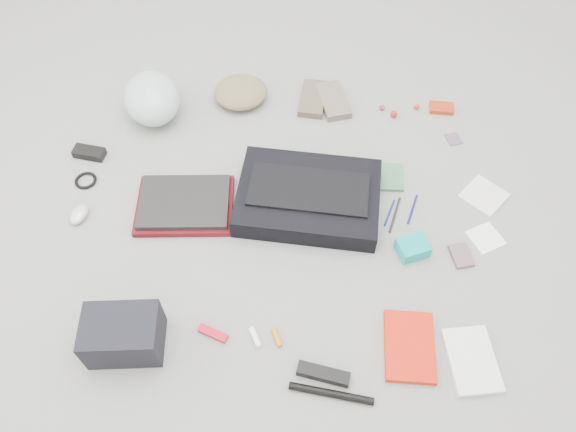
{
  "coord_description": "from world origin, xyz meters",
  "views": [
    {
      "loc": [
        0.02,
        -1.11,
        1.64
      ],
      "look_at": [
        0.0,
        0.0,
        0.05
      ],
      "focal_mm": 35.0,
      "sensor_mm": 36.0,
      "label": 1
    }
  ],
  "objects_px": {
    "accordion_wallet": "(413,248)",
    "book_red": "(409,346)",
    "messenger_bag": "(308,198)",
    "laptop": "(184,202)",
    "bike_helmet": "(152,98)",
    "camera_bag": "(123,335)"
  },
  "relations": [
    {
      "from": "camera_bag",
      "to": "accordion_wallet",
      "type": "distance_m",
      "value": 0.97
    },
    {
      "from": "bike_helmet",
      "to": "book_red",
      "type": "bearing_deg",
      "value": -64.54
    },
    {
      "from": "messenger_bag",
      "to": "accordion_wallet",
      "type": "relative_size",
      "value": 4.97
    },
    {
      "from": "book_red",
      "to": "camera_bag",
      "type": "bearing_deg",
      "value": -176.4
    },
    {
      "from": "laptop",
      "to": "accordion_wallet",
      "type": "relative_size",
      "value": 3.15
    },
    {
      "from": "messenger_bag",
      "to": "laptop",
      "type": "bearing_deg",
      "value": -170.48
    },
    {
      "from": "messenger_bag",
      "to": "book_red",
      "type": "relative_size",
      "value": 2.21
    },
    {
      "from": "accordion_wallet",
      "to": "book_red",
      "type": "bearing_deg",
      "value": -117.11
    },
    {
      "from": "bike_helmet",
      "to": "accordion_wallet",
      "type": "xyz_separation_m",
      "value": [
        0.97,
        -0.64,
        -0.06
      ]
    },
    {
      "from": "bike_helmet",
      "to": "camera_bag",
      "type": "height_order",
      "value": "bike_helmet"
    },
    {
      "from": "laptop",
      "to": "camera_bag",
      "type": "height_order",
      "value": "camera_bag"
    },
    {
      "from": "book_red",
      "to": "accordion_wallet",
      "type": "relative_size",
      "value": 2.25
    },
    {
      "from": "camera_bag",
      "to": "book_red",
      "type": "xyz_separation_m",
      "value": [
        0.86,
        0.0,
        -0.06
      ]
    },
    {
      "from": "camera_bag",
      "to": "accordion_wallet",
      "type": "relative_size",
      "value": 2.23
    },
    {
      "from": "messenger_bag",
      "to": "camera_bag",
      "type": "relative_size",
      "value": 2.23
    },
    {
      "from": "messenger_bag",
      "to": "accordion_wallet",
      "type": "xyz_separation_m",
      "value": [
        0.35,
        -0.19,
        -0.02
      ]
    },
    {
      "from": "laptop",
      "to": "camera_bag",
      "type": "distance_m",
      "value": 0.53
    },
    {
      "from": "camera_bag",
      "to": "book_red",
      "type": "bearing_deg",
      "value": -2.91
    },
    {
      "from": "messenger_bag",
      "to": "camera_bag",
      "type": "distance_m",
      "value": 0.77
    },
    {
      "from": "accordion_wallet",
      "to": "messenger_bag",
      "type": "bearing_deg",
      "value": 131.67
    },
    {
      "from": "messenger_bag",
      "to": "laptop",
      "type": "distance_m",
      "value": 0.44
    },
    {
      "from": "bike_helmet",
      "to": "camera_bag",
      "type": "relative_size",
      "value": 1.24
    }
  ]
}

